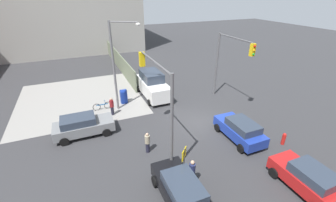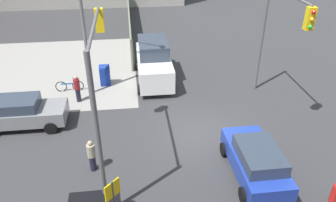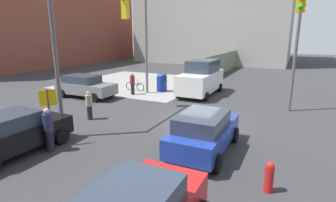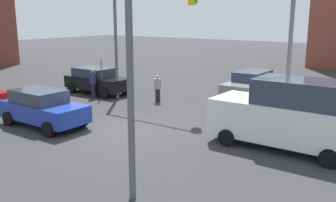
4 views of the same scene
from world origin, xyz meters
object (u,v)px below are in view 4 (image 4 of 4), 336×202
object	(u,v)px
traffic_signal_nw_corner	(144,20)
pedestrian_crossing	(158,88)
street_lamp_corner	(286,19)
coupe_black	(97,80)
pedestrian_walking_north	(271,96)
sedan_gray	(250,84)
traffic_signal_se_corner	(77,24)
mailbox_blue	(302,110)
bicycle_leaning_on_fence	(303,107)
van_white_delivery	(288,115)
sedan_blue	(43,108)
pedestrian_waiting	(93,83)

from	to	relation	value
traffic_signal_nw_corner	pedestrian_crossing	bearing A→B (deg)	61.94
traffic_signal_nw_corner	street_lamp_corner	world-z (taller)	street_lamp_corner
coupe_black	pedestrian_walking_north	distance (m)	10.94
pedestrian_walking_north	sedan_gray	bearing A→B (deg)	-80.98
traffic_signal_se_corner	pedestrian_crossing	bearing A→B (deg)	115.45
traffic_signal_nw_corner	mailbox_blue	world-z (taller)	traffic_signal_nw_corner
street_lamp_corner	mailbox_blue	size ratio (longest dim) A/B	5.59
traffic_signal_se_corner	pedestrian_crossing	size ratio (longest dim) A/B	4.17
pedestrian_walking_north	bicycle_leaning_on_fence	bearing A→B (deg)	174.75
pedestrian_crossing	bicycle_leaning_on_fence	world-z (taller)	pedestrian_crossing
bicycle_leaning_on_fence	coupe_black	bearing A→B (deg)	-169.26
street_lamp_corner	pedestrian_crossing	size ratio (longest dim) A/B	5.13
sedan_gray	van_white_delivery	bearing A→B (deg)	-57.59
traffic_signal_se_corner	van_white_delivery	world-z (taller)	traffic_signal_se_corner
pedestrian_walking_north	sedan_blue	bearing A→B (deg)	15.93
pedestrian_crossing	traffic_signal_se_corner	bearing A→B (deg)	42.35
sedan_gray	pedestrian_crossing	bearing A→B (deg)	-134.95
pedestrian_waiting	sedan_gray	bearing A→B (deg)	25.15
traffic_signal_se_corner	bicycle_leaning_on_fence	world-z (taller)	traffic_signal_se_corner
traffic_signal_se_corner	pedestrian_waiting	distance (m)	12.38
mailbox_blue	van_white_delivery	world-z (taller)	van_white_delivery
van_white_delivery	pedestrian_walking_north	size ratio (longest dim) A/B	3.19
street_lamp_corner	sedan_blue	xyz separation A→B (m)	(-8.23, -7.12, -3.86)
traffic_signal_se_corner	street_lamp_corner	world-z (taller)	street_lamp_corner
mailbox_blue	van_white_delivery	distance (m)	3.26
traffic_signal_se_corner	sedan_gray	distance (m)	14.16
traffic_signal_nw_corner	sedan_blue	xyz separation A→B (m)	(-0.85, -6.14, -3.79)
coupe_black	van_white_delivery	world-z (taller)	van_white_delivery
traffic_signal_nw_corner	pedestrian_walking_north	size ratio (longest dim) A/B	3.85
traffic_signal_se_corner	bicycle_leaning_on_fence	size ratio (longest dim) A/B	3.71
traffic_signal_se_corner	mailbox_blue	xyz separation A→B (m)	(3.58, 9.50, -3.84)
van_white_delivery	pedestrian_crossing	size ratio (longest dim) A/B	3.46
traffic_signal_nw_corner	sedan_gray	xyz separation A→B (m)	(4.30, 4.64, -3.79)
traffic_signal_nw_corner	pedestrian_waiting	world-z (taller)	traffic_signal_nw_corner
traffic_signal_nw_corner	pedestrian_waiting	xyz separation A→B (m)	(-3.43, -0.70, -3.71)
bicycle_leaning_on_fence	pedestrian_walking_north	bearing A→B (deg)	-153.54
traffic_signal_nw_corner	traffic_signal_se_corner	xyz separation A→B (m)	(4.99, -9.00, -0.04)
coupe_black	pedestrian_waiting	xyz separation A→B (m)	(0.81, -1.08, 0.08)
traffic_signal_nw_corner	van_white_delivery	bearing A→B (deg)	-16.77
coupe_black	pedestrian_crossing	distance (m)	4.63
traffic_signal_se_corner	mailbox_blue	distance (m)	10.85
pedestrian_waiting	traffic_signal_se_corner	bearing A→B (deg)	-54.07
traffic_signal_nw_corner	mailbox_blue	xyz separation A→B (m)	(8.57, 0.50, -3.87)
mailbox_blue	bicycle_leaning_on_fence	size ratio (longest dim) A/B	0.82
pedestrian_crossing	bicycle_leaning_on_fence	distance (m)	7.87
traffic_signal_nw_corner	mailbox_blue	distance (m)	9.42
sedan_blue	pedestrian_walking_north	xyz separation A→B (m)	(7.42, 8.14, 0.03)
pedestrian_walking_north	bicycle_leaning_on_fence	world-z (taller)	pedestrian_walking_north
pedestrian_walking_north	coupe_black	bearing A→B (deg)	-23.19
pedestrian_crossing	pedestrian_waiting	distance (m)	4.05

